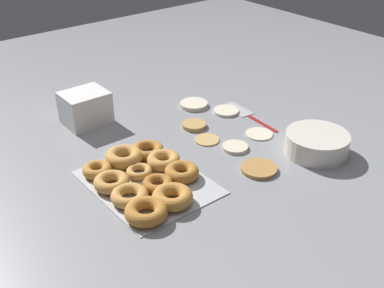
{
  "coord_description": "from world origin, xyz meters",
  "views": [
    {
      "loc": [
        1.07,
        -0.9,
        0.8
      ],
      "look_at": [
        0.04,
        -0.07,
        0.04
      ],
      "focal_mm": 45.0,
      "sensor_mm": 36.0,
      "label": 1
    }
  ],
  "objects_px": {
    "pancake_1": "(226,111)",
    "pancake_4": "(194,125)",
    "pancake_3": "(235,147)",
    "pancake_5": "(194,104)",
    "pancake_0": "(259,133)",
    "batter_bowl": "(317,143)",
    "container_stack": "(85,108)",
    "pancake_6": "(207,139)",
    "pancake_2": "(259,169)",
    "spatula": "(242,112)",
    "donut_tray": "(145,178)"
  },
  "relations": [
    {
      "from": "pancake_0",
      "to": "pancake_6",
      "type": "distance_m",
      "value": 0.19
    },
    {
      "from": "pancake_1",
      "to": "donut_tray",
      "type": "bearing_deg",
      "value": -68.16
    },
    {
      "from": "pancake_1",
      "to": "pancake_4",
      "type": "height_order",
      "value": "pancake_4"
    },
    {
      "from": "pancake_0",
      "to": "pancake_4",
      "type": "distance_m",
      "value": 0.23
    },
    {
      "from": "batter_bowl",
      "to": "pancake_4",
      "type": "bearing_deg",
      "value": -153.26
    },
    {
      "from": "pancake_3",
      "to": "container_stack",
      "type": "relative_size",
      "value": 0.55
    },
    {
      "from": "pancake_4",
      "to": "spatula",
      "type": "xyz_separation_m",
      "value": [
        0.03,
        0.21,
        -0.0
      ]
    },
    {
      "from": "container_stack",
      "to": "pancake_2",
      "type": "bearing_deg",
      "value": 22.74
    },
    {
      "from": "pancake_2",
      "to": "container_stack",
      "type": "distance_m",
      "value": 0.67
    },
    {
      "from": "pancake_3",
      "to": "pancake_5",
      "type": "bearing_deg",
      "value": 163.77
    },
    {
      "from": "pancake_2",
      "to": "pancake_5",
      "type": "distance_m",
      "value": 0.49
    },
    {
      "from": "pancake_6",
      "to": "donut_tray",
      "type": "xyz_separation_m",
      "value": [
        0.08,
        -0.31,
        0.02
      ]
    },
    {
      "from": "pancake_1",
      "to": "pancake_3",
      "type": "relative_size",
      "value": 1.12
    },
    {
      "from": "pancake_4",
      "to": "container_stack",
      "type": "xyz_separation_m",
      "value": [
        -0.27,
        -0.28,
        0.05
      ]
    },
    {
      "from": "pancake_2",
      "to": "batter_bowl",
      "type": "bearing_deg",
      "value": 79.04
    },
    {
      "from": "pancake_2",
      "to": "spatula",
      "type": "bearing_deg",
      "value": 143.29
    },
    {
      "from": "pancake_6",
      "to": "pancake_2",
      "type": "bearing_deg",
      "value": 0.89
    },
    {
      "from": "pancake_6",
      "to": "batter_bowl",
      "type": "bearing_deg",
      "value": 37.83
    },
    {
      "from": "pancake_0",
      "to": "donut_tray",
      "type": "bearing_deg",
      "value": -89.89
    },
    {
      "from": "pancake_6",
      "to": "spatula",
      "type": "bearing_deg",
      "value": 107.32
    },
    {
      "from": "pancake_6",
      "to": "donut_tray",
      "type": "distance_m",
      "value": 0.32
    },
    {
      "from": "pancake_3",
      "to": "spatula",
      "type": "bearing_deg",
      "value": 130.9
    },
    {
      "from": "pancake_6",
      "to": "container_stack",
      "type": "height_order",
      "value": "container_stack"
    },
    {
      "from": "pancake_5",
      "to": "spatula",
      "type": "xyz_separation_m",
      "value": [
        0.16,
        0.11,
        -0.01
      ]
    },
    {
      "from": "pancake_5",
      "to": "donut_tray",
      "type": "bearing_deg",
      "value": -54.14
    },
    {
      "from": "pancake_3",
      "to": "pancake_5",
      "type": "xyz_separation_m",
      "value": [
        -0.34,
        0.1,
        0.0
      ]
    },
    {
      "from": "pancake_4",
      "to": "spatula",
      "type": "bearing_deg",
      "value": 83.25
    },
    {
      "from": "pancake_1",
      "to": "pancake_6",
      "type": "height_order",
      "value": "pancake_1"
    },
    {
      "from": "pancake_0",
      "to": "pancake_4",
      "type": "bearing_deg",
      "value": -142.83
    },
    {
      "from": "pancake_0",
      "to": "batter_bowl",
      "type": "relative_size",
      "value": 0.47
    },
    {
      "from": "pancake_1",
      "to": "pancake_3",
      "type": "bearing_deg",
      "value": -36.07
    },
    {
      "from": "pancake_2",
      "to": "pancake_6",
      "type": "height_order",
      "value": "pancake_2"
    },
    {
      "from": "pancake_0",
      "to": "pancake_2",
      "type": "height_order",
      "value": "pancake_2"
    },
    {
      "from": "donut_tray",
      "to": "container_stack",
      "type": "xyz_separation_m",
      "value": [
        -0.46,
        0.05,
        0.04
      ]
    },
    {
      "from": "donut_tray",
      "to": "pancake_2",
      "type": "bearing_deg",
      "value": 63.11
    },
    {
      "from": "pancake_5",
      "to": "pancake_3",
      "type": "bearing_deg",
      "value": -16.23
    },
    {
      "from": "pancake_1",
      "to": "pancake_3",
      "type": "xyz_separation_m",
      "value": [
        0.22,
        -0.16,
        0.0
      ]
    },
    {
      "from": "pancake_2",
      "to": "pancake_3",
      "type": "bearing_deg",
      "value": 166.98
    },
    {
      "from": "pancake_4",
      "to": "container_stack",
      "type": "relative_size",
      "value": 0.55
    },
    {
      "from": "pancake_1",
      "to": "spatula",
      "type": "height_order",
      "value": "pancake_1"
    },
    {
      "from": "container_stack",
      "to": "pancake_4",
      "type": "bearing_deg",
      "value": 45.98
    },
    {
      "from": "pancake_2",
      "to": "pancake_4",
      "type": "xyz_separation_m",
      "value": [
        -0.34,
        0.02,
        0.0
      ]
    },
    {
      "from": "pancake_0",
      "to": "pancake_4",
      "type": "xyz_separation_m",
      "value": [
        -0.18,
        -0.14,
        0.0
      ]
    },
    {
      "from": "pancake_0",
      "to": "donut_tray",
      "type": "distance_m",
      "value": 0.47
    },
    {
      "from": "pancake_5",
      "to": "batter_bowl",
      "type": "bearing_deg",
      "value": 9.49
    },
    {
      "from": "batter_bowl",
      "to": "pancake_0",
      "type": "bearing_deg",
      "value": -164.87
    },
    {
      "from": "spatula",
      "to": "pancake_6",
      "type": "bearing_deg",
      "value": 111.33
    },
    {
      "from": "batter_bowl",
      "to": "pancake_6",
      "type": "bearing_deg",
      "value": -142.17
    },
    {
      "from": "batter_bowl",
      "to": "container_stack",
      "type": "relative_size",
      "value": 1.31
    },
    {
      "from": "batter_bowl",
      "to": "spatula",
      "type": "relative_size",
      "value": 0.71
    }
  ]
}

